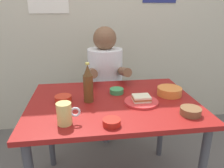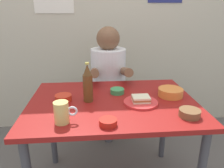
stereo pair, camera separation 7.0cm
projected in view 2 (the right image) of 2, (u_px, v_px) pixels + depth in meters
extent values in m
cube|color=#BCB299|center=(104.00, 10.00, 2.23)|extent=(4.40, 0.08, 2.60)
cube|color=maroon|center=(113.00, 103.00, 1.43)|extent=(1.10, 0.80, 0.03)
cylinder|color=#3F3F44|center=(52.00, 128.00, 1.84)|extent=(0.05, 0.05, 0.71)
cylinder|color=#3F3F44|center=(164.00, 123.00, 1.92)|extent=(0.05, 0.05, 0.71)
cylinder|color=#4C4C51|center=(109.00, 123.00, 2.20)|extent=(0.08, 0.08, 0.41)
cylinder|color=brown|center=(109.00, 103.00, 2.13)|extent=(0.34, 0.34, 0.04)
cylinder|color=white|center=(108.00, 76.00, 2.03)|extent=(0.32, 0.32, 0.52)
sphere|color=brown|center=(108.00, 38.00, 1.91)|extent=(0.21, 0.21, 0.21)
cylinder|color=brown|center=(94.00, 73.00, 1.75)|extent=(0.07, 0.31, 0.14)
cylinder|color=brown|center=(126.00, 72.00, 1.77)|extent=(0.07, 0.31, 0.14)
cylinder|color=red|center=(141.00, 102.00, 1.39)|extent=(0.22, 0.22, 0.01)
cube|color=beige|center=(141.00, 101.00, 1.38)|extent=(0.11, 0.09, 0.01)
cube|color=#9E592D|center=(141.00, 99.00, 1.38)|extent=(0.11, 0.09, 0.01)
cube|color=beige|center=(141.00, 97.00, 1.37)|extent=(0.11, 0.09, 0.01)
cylinder|color=#D1BC66|center=(61.00, 112.00, 1.14)|extent=(0.08, 0.08, 0.12)
torus|color=silver|center=(72.00, 111.00, 1.14)|extent=(0.06, 0.01, 0.06)
cylinder|color=#593819|center=(88.00, 88.00, 1.40)|extent=(0.06, 0.06, 0.18)
cone|color=#593819|center=(87.00, 70.00, 1.35)|extent=(0.05, 0.05, 0.07)
cylinder|color=#BFB74C|center=(87.00, 63.00, 1.34)|extent=(0.03, 0.03, 0.01)
cylinder|color=#B21E14|center=(108.00, 122.00, 1.13)|extent=(0.10, 0.10, 0.03)
cylinder|color=maroon|center=(108.00, 121.00, 1.13)|extent=(0.08, 0.08, 0.02)
cylinder|color=red|center=(63.00, 98.00, 1.43)|extent=(0.11, 0.11, 0.04)
cylinder|color=#A33521|center=(63.00, 96.00, 1.42)|extent=(0.09, 0.09, 0.02)
cylinder|color=brown|center=(190.00, 113.00, 1.22)|extent=(0.12, 0.12, 0.04)
cylinder|color=brown|center=(190.00, 112.00, 1.21)|extent=(0.10, 0.10, 0.02)
cylinder|color=#388C4C|center=(117.00, 91.00, 1.55)|extent=(0.10, 0.10, 0.03)
cylinder|color=#5B643A|center=(117.00, 90.00, 1.54)|extent=(0.08, 0.08, 0.02)
cylinder|color=orange|center=(170.00, 92.00, 1.50)|extent=(0.17, 0.17, 0.05)
cylinder|color=#B25B2D|center=(171.00, 91.00, 1.49)|extent=(0.14, 0.14, 0.02)
cylinder|color=#26A559|center=(88.00, 92.00, 1.57)|extent=(0.01, 0.11, 0.01)
ellipsoid|color=#26A559|center=(87.00, 89.00, 1.62)|extent=(0.04, 0.02, 0.01)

